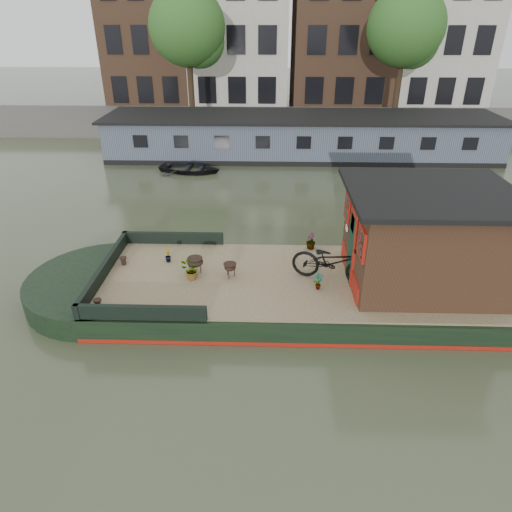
{
  "coord_description": "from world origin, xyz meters",
  "views": [
    {
      "loc": [
        -1.66,
        -10.22,
        6.69
      ],
      "look_at": [
        -1.98,
        0.5,
        1.01
      ],
      "focal_mm": 32.0,
      "sensor_mm": 36.0,
      "label": 1
    }
  ],
  "objects_px": {
    "potted_plant_a": "(318,281)",
    "cabin": "(425,237)",
    "bicycle": "(333,261)",
    "brazier_front": "(195,266)",
    "brazier_rear": "(230,270)",
    "dinghy": "(190,166)"
  },
  "relations": [
    {
      "from": "bicycle",
      "to": "brazier_rear",
      "type": "height_order",
      "value": "bicycle"
    },
    {
      "from": "cabin",
      "to": "bicycle",
      "type": "relative_size",
      "value": 1.9
    },
    {
      "from": "cabin",
      "to": "brazier_front",
      "type": "distance_m",
      "value": 5.84
    },
    {
      "from": "brazier_rear",
      "to": "brazier_front",
      "type": "bearing_deg",
      "value": 170.06
    },
    {
      "from": "potted_plant_a",
      "to": "dinghy",
      "type": "relative_size",
      "value": 0.15
    },
    {
      "from": "potted_plant_a",
      "to": "brazier_rear",
      "type": "height_order",
      "value": "potted_plant_a"
    },
    {
      "from": "brazier_rear",
      "to": "dinghy",
      "type": "xyz_separation_m",
      "value": [
        -2.82,
        10.98,
        -0.54
      ]
    },
    {
      "from": "potted_plant_a",
      "to": "brazier_rear",
      "type": "xyz_separation_m",
      "value": [
        -2.22,
        0.53,
        -0.03
      ]
    },
    {
      "from": "potted_plant_a",
      "to": "cabin",
      "type": "bearing_deg",
      "value": 11.58
    },
    {
      "from": "potted_plant_a",
      "to": "bicycle",
      "type": "bearing_deg",
      "value": 47.74
    },
    {
      "from": "brazier_front",
      "to": "brazier_rear",
      "type": "height_order",
      "value": "brazier_front"
    },
    {
      "from": "bicycle",
      "to": "brazier_front",
      "type": "bearing_deg",
      "value": 104.71
    },
    {
      "from": "potted_plant_a",
      "to": "dinghy",
      "type": "bearing_deg",
      "value": 113.64
    },
    {
      "from": "bicycle",
      "to": "potted_plant_a",
      "type": "bearing_deg",
      "value": 156.79
    },
    {
      "from": "dinghy",
      "to": "brazier_front",
      "type": "bearing_deg",
      "value": -157.59
    },
    {
      "from": "bicycle",
      "to": "dinghy",
      "type": "height_order",
      "value": "bicycle"
    },
    {
      "from": "potted_plant_a",
      "to": "brazier_front",
      "type": "height_order",
      "value": "brazier_front"
    },
    {
      "from": "cabin",
      "to": "dinghy",
      "type": "height_order",
      "value": "cabin"
    },
    {
      "from": "dinghy",
      "to": "potted_plant_a",
      "type": "bearing_deg",
      "value": -143.88
    },
    {
      "from": "cabin",
      "to": "potted_plant_a",
      "type": "bearing_deg",
      "value": -168.42
    },
    {
      "from": "brazier_front",
      "to": "potted_plant_a",
      "type": "bearing_deg",
      "value": -12.47
    },
    {
      "from": "potted_plant_a",
      "to": "brazier_front",
      "type": "relative_size",
      "value": 0.97
    }
  ]
}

